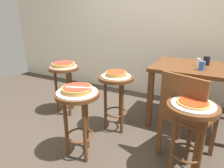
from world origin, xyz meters
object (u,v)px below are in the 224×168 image
Objects in this scene: cup_near_edge at (202,66)px; wooden_chair at (186,114)px; stool_foreground at (78,110)px; dining_table at (201,75)px; stool_rear at (65,79)px; stool_middle at (190,124)px; pizza_middle at (193,102)px; serving_plate_rear at (64,66)px; pizza_foreground at (77,89)px; pizza_rear at (63,64)px; cup_far_edge at (207,61)px; serving_plate_leftside at (116,76)px; pizza_server_knife at (78,87)px; stool_leftside at (116,90)px; condiment_shaker at (198,62)px; serving_plate_foreground at (77,92)px; pizza_leftside at (116,73)px; serving_plate_middle at (193,104)px.

cup_near_edge is 0.11× the size of wooden_chair.
dining_table reaches higher than stool_foreground.
stool_rear is at bearing -162.72° from dining_table.
stool_middle is 2.65× the size of pizza_middle.
cup_near_edge reaches higher than serving_plate_rear.
pizza_foreground reaches higher than stool_foreground.
pizza_rear is 2.86× the size of cup_far_edge.
stool_middle is 0.95m from serving_plate_leftside.
stool_middle is 0.96m from pizza_server_knife.
stool_leftside is 7.32× the size of condiment_shaker.
stool_leftside is at bearing -144.34° from condiment_shaker.
wooden_chair reaches higher than serving_plate_rear.
pizza_foreground is at bearing -127.21° from cup_far_edge.
pizza_foreground is 0.79× the size of serving_plate_rear.
pizza_middle is at bearing -90.56° from cup_far_edge.
serving_plate_foreground is 0.99m from wooden_chair.
stool_foreground is 2.65× the size of pizza_middle.
condiment_shaker reaches higher than pizza_middle.
pizza_leftside is 0.69× the size of serving_plate_rear.
dining_table reaches higher than stool_rear.
pizza_server_knife is (-0.88, -1.18, 0.08)m from dining_table.
stool_foreground is at bearing -42.52° from pizza_rear.
pizza_rear is (-0.00, 0.00, 0.20)m from stool_rear.
condiment_shaker is (-0.08, -0.10, -0.01)m from cup_far_edge.
pizza_middle is at bearing -15.11° from pizza_rear.
cup_far_edge is at bearing 89.44° from stool_middle.
serving_plate_leftside is 1.09m from cup_far_edge.
stool_middle is 6.27× the size of cup_far_edge.
serving_plate_middle is 0.94m from pizza_server_knife.
stool_rear is (-1.65, 0.45, -0.19)m from pizza_middle.
wooden_chair is at bearing 25.11° from stool_foreground.
pizza_server_knife is (0.74, -0.67, 0.23)m from stool_rear.
condiment_shaker is at bearing 17.56° from serving_plate_rear.
serving_plate_foreground is 0.60m from serving_plate_leftside.
serving_plate_leftside is at bearing -4.30° from pizza_rear.
stool_rear is 1.91× the size of serving_plate_rear.
condiment_shaker is at bearing 106.68° from cup_near_edge.
cup_near_edge is at bearing 11.59° from pizza_rear.
serving_plate_middle is (0.00, 0.00, 0.17)m from stool_middle.
pizza_foreground is at bearing -42.52° from pizza_rear.
stool_foreground is 0.61× the size of dining_table.
cup_far_edge is 0.12× the size of wooden_chair.
wooden_chair reaches higher than stool_foreground.
serving_plate_middle is 0.50× the size of stool_leftside.
stool_middle is 1.00× the size of stool_leftside.
dining_table reaches higher than pizza_foreground.
pizza_foreground is (-0.00, 0.00, 0.20)m from stool_foreground.
wooden_chair reaches higher than pizza_middle.
pizza_middle is 2.76× the size of condiment_shaker.
pizza_rear is at bearing 117.07° from pizza_server_knife.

